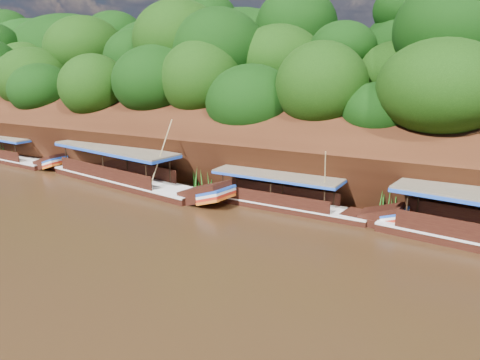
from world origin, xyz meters
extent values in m
plane|color=black|center=(0.00, 0.00, 0.00)|extent=(160.00, 160.00, 0.00)
cube|color=black|center=(0.00, 16.00, 3.50)|extent=(120.00, 16.12, 13.64)
cube|color=black|center=(0.00, 26.00, 0.00)|extent=(120.00, 24.00, 12.00)
ellipsoid|color=#14430B|center=(-30.00, 22.00, 9.00)|extent=(20.00, 10.00, 8.00)
ellipsoid|color=#14430B|center=(-6.00, 15.00, 3.50)|extent=(18.00, 8.00, 6.40)
ellipsoid|color=#14430B|center=(0.00, 23.00, 9.20)|extent=(24.00, 11.00, 8.40)
cube|color=black|center=(1.27, 7.93, 0.00)|extent=(10.80, 2.35, 0.81)
cube|color=silver|center=(1.27, 7.93, 0.38)|extent=(10.80, 2.41, 0.09)
cube|color=black|center=(7.30, 7.72, 0.63)|extent=(2.60, 1.57, 1.51)
cube|color=#1C47B6|center=(7.97, 7.70, 0.89)|extent=(1.37, 1.58, 0.55)
cube|color=#B22413|center=(7.97, 7.70, 0.59)|extent=(1.37, 1.58, 0.55)
cube|color=brown|center=(0.60, 7.96, 2.16)|extent=(8.48, 2.56, 0.11)
cube|color=#1C47B6|center=(0.60, 7.96, 2.05)|extent=(8.48, 2.56, 0.16)
cylinder|color=tan|center=(3.93, 7.30, 2.37)|extent=(0.41, 1.39, 3.71)
cube|color=black|center=(-11.86, 7.63, 0.00)|extent=(14.92, 4.93, 1.00)
cube|color=silver|center=(-11.86, 7.63, 0.48)|extent=(14.93, 5.01, 0.11)
cube|color=black|center=(-3.71, 6.22, 0.78)|extent=(3.72, 2.40, 1.98)
cube|color=#1C47B6|center=(-2.80, 6.06, 1.11)|extent=(2.11, 2.19, 0.74)
cube|color=#B22413|center=(-2.80, 6.06, 0.74)|extent=(2.11, 2.19, 0.74)
cube|color=brown|center=(-12.77, 7.79, 2.69)|extent=(11.83, 4.75, 0.13)
cube|color=#1C47B6|center=(-12.77, 7.79, 2.55)|extent=(11.83, 4.75, 0.20)
cylinder|color=tan|center=(-7.51, 6.65, 2.97)|extent=(1.43, 1.08, 4.69)
cube|color=black|center=(-26.95, 8.91, 0.00)|extent=(11.32, 3.07, 0.87)
cube|color=silver|center=(-26.95, 8.91, 0.41)|extent=(11.32, 3.14, 0.10)
cube|color=black|center=(-20.69, 8.37, 0.67)|extent=(2.79, 1.81, 1.60)
cube|color=#1C47B6|center=(-19.99, 8.31, 0.96)|extent=(1.51, 1.77, 0.58)
cube|color=#B22413|center=(-19.99, 8.31, 0.64)|extent=(1.51, 1.77, 0.58)
cube|color=brown|center=(-27.65, 8.97, 2.32)|extent=(8.93, 3.18, 0.12)
cube|color=#1C47B6|center=(-27.65, 8.97, 2.21)|extent=(8.93, 3.18, 0.17)
cone|color=#23741D|center=(-27.60, 9.50, 1.02)|extent=(1.50, 1.50, 2.05)
cone|color=#23741D|center=(-19.55, 9.80, 0.85)|extent=(1.50, 1.50, 1.70)
cone|color=#23741D|center=(-12.51, 9.57, 0.85)|extent=(1.50, 1.50, 1.71)
cone|color=#23741D|center=(-5.96, 9.27, 0.80)|extent=(1.50, 1.50, 1.61)
cone|color=#23741D|center=(1.36, 9.80, 0.82)|extent=(1.50, 1.50, 1.65)
cone|color=#23741D|center=(7.24, 9.22, 0.90)|extent=(1.50, 1.50, 1.80)
camera|label=1|loc=(11.95, -18.52, 9.39)|focal=35.00mm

